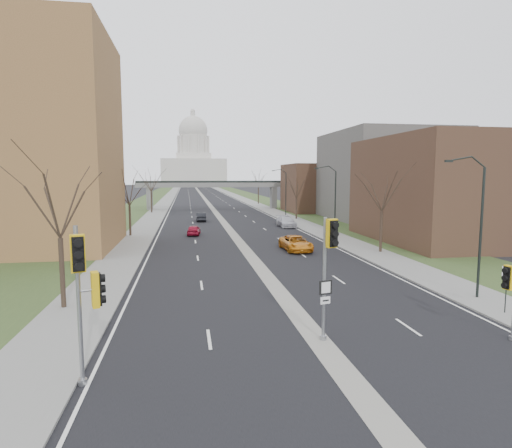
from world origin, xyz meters
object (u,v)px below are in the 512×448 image
object	(u,v)px
signal_pole_median	(329,257)
car_left_far	(201,217)
speed_limit_sign	(507,281)
car_right_mid	(286,222)
car_right_near	(296,243)
signal_pole_left	(85,283)
car_left_near	(194,230)

from	to	relation	value
signal_pole_median	car_left_far	distance (m)	54.03
speed_limit_sign	car_right_mid	bearing A→B (deg)	115.59
speed_limit_sign	car_right_near	distance (m)	22.47
signal_pole_left	car_right_mid	world-z (taller)	signal_pole_left
speed_limit_sign	car_left_near	xyz separation A→B (m)	(-16.35, 34.76, -1.25)
signal_pole_median	car_right_mid	distance (m)	44.59
signal_pole_left	speed_limit_sign	bearing A→B (deg)	-4.86
car_right_mid	speed_limit_sign	bearing A→B (deg)	-87.83
signal_pole_left	car_right_near	bearing A→B (deg)	43.31
speed_limit_sign	car_left_far	bearing A→B (deg)	128.08
signal_pole_median	car_right_near	size ratio (longest dim) A/B	1.05
signal_pole_left	car_right_mid	size ratio (longest dim) A/B	1.08
car_right_mid	car_right_near	bearing A→B (deg)	-101.84
car_left_near	car_right_mid	world-z (taller)	car_right_mid
car_right_near	car_left_near	bearing A→B (deg)	125.86
car_left_near	car_right_mid	xyz separation A→B (m)	(13.75, 6.70, 0.13)
car_left_far	car_right_near	world-z (taller)	car_right_near
speed_limit_sign	car_right_mid	distance (m)	41.56
signal_pole_left	car_left_far	size ratio (longest dim) A/B	1.36
speed_limit_sign	car_left_near	distance (m)	38.44
car_left_near	car_right_near	distance (m)	16.63
car_left_near	car_left_far	distance (m)	16.86
car_right_near	signal_pole_left	bearing A→B (deg)	-120.44
signal_pole_left	signal_pole_median	world-z (taller)	signal_pole_left
signal_pole_left	car_left_near	xyz separation A→B (m)	(4.45, 39.52, -3.19)
signal_pole_median	car_left_near	size ratio (longest dim) A/B	1.49
speed_limit_sign	signal_pole_left	bearing A→B (deg)	-145.12
signal_pole_left	signal_pole_median	bearing A→B (deg)	-3.32
car_right_near	car_right_mid	world-z (taller)	car_right_mid
signal_pole_median	car_left_near	xyz separation A→B (m)	(-5.40, 36.99, -3.35)
signal_pole_left	car_right_near	xyz separation A→B (m)	(14.54, 26.31, -3.09)
signal_pole_left	signal_pole_median	distance (m)	10.17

